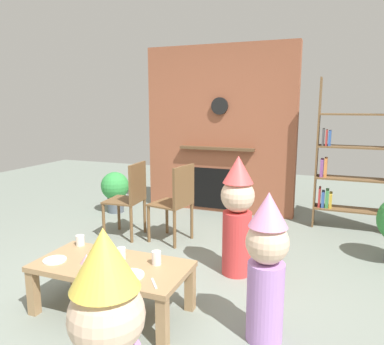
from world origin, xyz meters
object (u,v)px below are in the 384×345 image
Objects in this scene: child_in_pink at (266,264)px; child_by_the_chairs at (237,213)px; dining_chair_left at (131,195)px; potted_plant_short at (115,189)px; paper_cup_near_right at (80,240)px; birthday_cake_slice at (87,258)px; coffee_table at (112,271)px; paper_plate_rear at (130,275)px; dining_chair_middle at (177,199)px; paper_cup_near_left at (121,253)px; paper_plate_front at (55,260)px; paper_cup_far_left at (101,266)px; paper_cup_center at (156,258)px; bookshelf at (347,163)px.

child_in_pink is 0.91× the size of child_by_the_chairs.
dining_chair_left is 1.50× the size of potted_plant_short.
birthday_cake_slice is at bearing -45.22° from paper_cup_near_right.
birthday_cake_slice is at bearing -4.89° from child_by_the_chairs.
paper_plate_rear is (0.23, -0.12, 0.07)m from coffee_table.
paper_cup_near_left is at bearing 106.59° from dining_chair_middle.
potted_plant_short is at bearing 113.03° from paper_plate_front.
paper_cup_near_right is 0.34m from paper_plate_front.
paper_cup_near_left is 0.10× the size of dining_chair_left.
paper_plate_rear is 0.34× the size of potted_plant_short.
paper_cup_far_left is at bearing 105.63° from dining_chair_middle.
potted_plant_short reaches higher than paper_cup_center.
paper_cup_near_right is 0.86× the size of birthday_cake_slice.
birthday_cake_slice is (-1.85, -2.82, -0.43)m from bookshelf.
coffee_table is at bearing -121.01° from bookshelf.
coffee_table is at bearing 151.78° from paper_plate_rear.
dining_chair_left is (-1.42, 0.51, -0.08)m from child_by_the_chairs.
dining_chair_middle is (0.58, 0.04, 0.00)m from dining_chair_left.
birthday_cake_slice is at bearing 105.51° from dining_chair_left.
potted_plant_short is (-1.79, 2.20, -0.09)m from paper_cup_center.
potted_plant_short reaches higher than paper_plate_front.
child_by_the_chairs reaches higher than paper_cup_near_right.
paper_cup_near_left is at bearing -5.32° from child_in_pink.
potted_plant_short is (-1.49, 2.47, -0.09)m from paper_cup_far_left.
paper_plate_rear reaches higher than coffee_table.
paper_plate_front is 0.19× the size of dining_chair_left.
bookshelf is at bearing 56.80° from birthday_cake_slice.
paper_cup_far_left is 0.10× the size of child_in_pink.
paper_cup_near_left reaches higher than paper_cup_near_right.
coffee_table is 0.52m from paper_cup_near_right.
potted_plant_short reaches higher than paper_cup_far_left.
paper_cup_near_left is 1.05× the size of paper_cup_near_right.
potted_plant_short is at bearing 123.94° from paper_cup_near_left.
coffee_table is at bearing -101.89° from paper_cup_near_left.
dining_chair_left is (-0.28, 1.61, 0.12)m from paper_plate_front.
potted_plant_short is at bearing 122.33° from coffee_table.
paper_plate_front is at bearing 90.02° from dining_chair_middle.
paper_cup_center is at bearing 11.74° from child_by_the_chairs.
paper_cup_near_right is at bearing 86.50° from dining_chair_middle.
paper_cup_far_left is at bearing -26.76° from birthday_cake_slice.
paper_cup_far_left is 0.09× the size of child_by_the_chairs.
child_by_the_chairs is 1.86× the size of potted_plant_short.
bookshelf reaches higher than paper_cup_far_left.
paper_cup_center is 1.02× the size of paper_cup_far_left.
child_in_pink is 1.00m from child_by_the_chairs.
paper_cup_center is at bearing -50.97° from potted_plant_short.
paper_plate_rear is at bearing 8.70° from child_in_pink.
coffee_table is 0.19m from paper_cup_far_left.
paper_cup_near_left is at bearing 37.76° from birthday_cake_slice.
dining_chair_middle is at bearing 76.05° from paper_cup_near_right.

